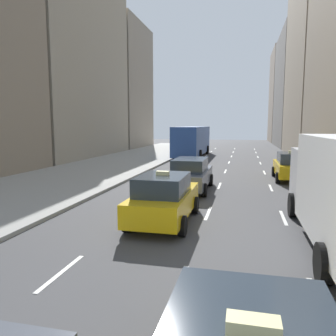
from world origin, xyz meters
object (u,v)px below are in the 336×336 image
at_px(taxi_second, 164,198).
at_px(city_bus, 192,140).
at_px(taxi_lead, 291,166).
at_px(sedan_silver_behind, 191,174).

relative_size(taxi_second, city_bus, 0.38).
bearing_deg(taxi_second, taxi_lead, 61.94).
bearing_deg(city_bus, sedan_silver_behind, -81.45).
bearing_deg(taxi_lead, city_bus, 120.79).
height_order(taxi_second, sedan_silver_behind, taxi_second).
distance_m(taxi_lead, city_bus, 16.46).
relative_size(taxi_second, sedan_silver_behind, 0.91).
xyz_separation_m(taxi_lead, taxi_second, (-5.60, -10.50, 0.00)).
bearing_deg(sedan_silver_behind, city_bus, 98.55).
xyz_separation_m(sedan_silver_behind, city_bus, (-2.81, 18.70, 0.91)).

